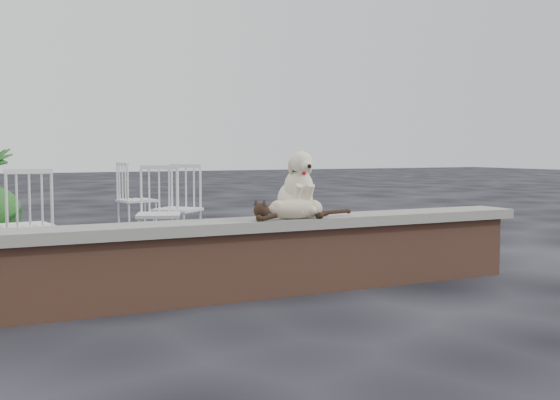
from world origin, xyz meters
name	(u,v)px	position (x,y,z in m)	size (l,w,h in m)	color
ground	(162,306)	(0.00, 0.00, 0.00)	(60.00, 60.00, 0.00)	black
brick_wall	(161,271)	(0.00, 0.00, 0.25)	(6.00, 0.30, 0.50)	brown
capstone	(161,230)	(0.00, 0.00, 0.54)	(6.20, 0.40, 0.08)	slate
dog	(295,183)	(1.07, 0.04, 0.84)	(0.34, 0.44, 0.51)	beige
cat	(295,208)	(0.99, -0.11, 0.66)	(0.99, 0.24, 0.17)	#C3B18B
chair_b	(158,213)	(0.53, 1.93, 0.47)	(0.56, 0.56, 0.94)	white
chair_e	(137,199)	(0.82, 3.96, 0.47)	(0.56, 0.56, 0.94)	white
chair_c	(24,224)	(-0.76, 1.46, 0.47)	(0.56, 0.56, 0.94)	white
chair_d	(177,208)	(0.88, 2.42, 0.47)	(0.56, 0.56, 0.94)	white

